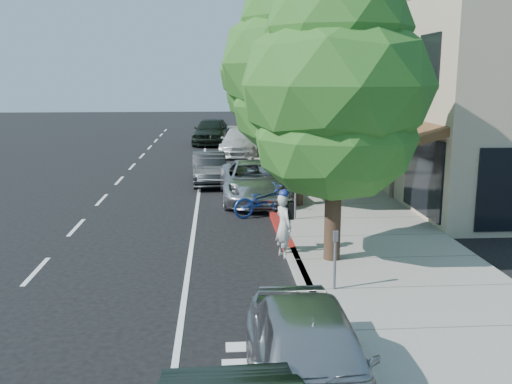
{
  "coord_description": "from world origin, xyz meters",
  "views": [
    {
      "loc": [
        -1.89,
        -15.21,
        4.55
      ],
      "look_at": [
        -0.79,
        0.44,
        1.35
      ],
      "focal_mm": 40.0,
      "sensor_mm": 36.0,
      "label": 1
    }
  ],
  "objects": [
    {
      "name": "pedestrian",
      "position": [
        1.98,
        5.88,
        1.13
      ],
      "size": [
        1.12,
        0.98,
        1.96
      ],
      "primitive_type": "imported",
      "rotation": [
        0.0,
        0.0,
        3.42
      ],
      "color": "black",
      "rests_on": "sidewalk"
    },
    {
      "name": "sidewalk",
      "position": [
        2.3,
        8.0,
        0.07
      ],
      "size": [
        4.6,
        56.0,
        0.15
      ],
      "primitive_type": "cube",
      "color": "gray",
      "rests_on": "ground"
    },
    {
      "name": "street_tree_1",
      "position": [
        0.9,
        4.0,
        4.82
      ],
      "size": [
        5.38,
        5.38,
        7.98
      ],
      "color": "black",
      "rests_on": "ground"
    },
    {
      "name": "silver_suv",
      "position": [
        -0.5,
        5.5,
        0.73
      ],
      "size": [
        2.54,
        5.28,
        1.45
      ],
      "primitive_type": "imported",
      "rotation": [
        0.0,
        0.0,
        0.02
      ],
      "color": "silver",
      "rests_on": "ground"
    },
    {
      "name": "street_tree_3",
      "position": [
        0.9,
        16.0,
        4.72
      ],
      "size": [
        5.29,
        5.29,
        7.83
      ],
      "color": "black",
      "rests_on": "ground"
    },
    {
      "name": "white_pickup",
      "position": [
        -0.5,
        18.1,
        0.77
      ],
      "size": [
        2.65,
        5.48,
        1.54
      ],
      "primitive_type": "imported",
      "rotation": [
        0.0,
        0.0,
        -0.09
      ],
      "color": "silver",
      "rests_on": "ground"
    },
    {
      "name": "curb",
      "position": [
        0.0,
        8.0,
        0.07
      ],
      "size": [
        0.3,
        56.0,
        0.15
      ],
      "primitive_type": "cube",
      "color": "#9E998E",
      "rests_on": "ground"
    },
    {
      "name": "street_tree_2",
      "position": [
        0.9,
        10.0,
        4.84
      ],
      "size": [
        5.04,
        5.04,
        7.91
      ],
      "color": "black",
      "rests_on": "ground"
    },
    {
      "name": "cyclist",
      "position": [
        -0.2,
        -1.3,
        0.82
      ],
      "size": [
        0.59,
        0.7,
        1.64
      ],
      "primitive_type": "imported",
      "rotation": [
        0.0,
        0.0,
        1.97
      ],
      "color": "silver",
      "rests_on": "ground"
    },
    {
      "name": "near_car_a",
      "position": [
        -0.63,
        -8.0,
        0.71
      ],
      "size": [
        1.7,
        4.17,
        1.42
      ],
      "primitive_type": "imported",
      "rotation": [
        0.0,
        0.0,
        0.01
      ],
      "color": "#A4A4A8",
      "rests_on": "ground"
    },
    {
      "name": "dark_suv_far",
      "position": [
        -2.2,
        23.56,
        0.9
      ],
      "size": [
        2.78,
        5.51,
        1.8
      ],
      "primitive_type": "imported",
      "rotation": [
        0.0,
        0.0,
        -0.13
      ],
      "color": "black",
      "rests_on": "ground"
    },
    {
      "name": "street_tree_0",
      "position": [
        0.9,
        -2.0,
        4.24
      ],
      "size": [
        4.56,
        4.56,
        6.97
      ],
      "color": "black",
      "rests_on": "ground"
    },
    {
      "name": "curb_red_segment",
      "position": [
        0.0,
        1.0,
        0.07
      ],
      "size": [
        0.32,
        4.0,
        0.15
      ],
      "primitive_type": "cube",
      "color": "maroon",
      "rests_on": "ground"
    },
    {
      "name": "bicycle",
      "position": [
        -0.4,
        3.0,
        0.53
      ],
      "size": [
        2.15,
        1.41,
        1.07
      ],
      "primitive_type": "imported",
      "rotation": [
        0.0,
        0.0,
        1.95
      ],
      "color": "navy",
      "rests_on": "ground"
    },
    {
      "name": "dark_sedan",
      "position": [
        -2.2,
        9.0,
        0.66
      ],
      "size": [
        1.6,
        4.08,
        1.32
      ],
      "primitive_type": "imported",
      "rotation": [
        0.0,
        0.0,
        0.05
      ],
      "color": "black",
      "rests_on": "ground"
    },
    {
      "name": "street_tree_4",
      "position": [
        0.9,
        22.0,
        4.27
      ],
      "size": [
        3.93,
        3.93,
        6.83
      ],
      "color": "black",
      "rests_on": "ground"
    },
    {
      "name": "storefront_building",
      "position": [
        9.6,
        18.0,
        3.5
      ],
      "size": [
        10.0,
        36.0,
        7.0
      ],
      "primitive_type": "cube",
      "color": "#B2A889",
      "rests_on": "ground"
    },
    {
      "name": "street_tree_5",
      "position": [
        0.9,
        28.0,
        4.44
      ],
      "size": [
        4.89,
        4.89,
        7.34
      ],
      "color": "black",
      "rests_on": "ground"
    },
    {
      "name": "ground",
      "position": [
        0.0,
        0.0,
        0.0
      ],
      "size": [
        120.0,
        120.0,
        0.0
      ],
      "primitive_type": "plane",
      "color": "black",
      "rests_on": "ground"
    }
  ]
}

